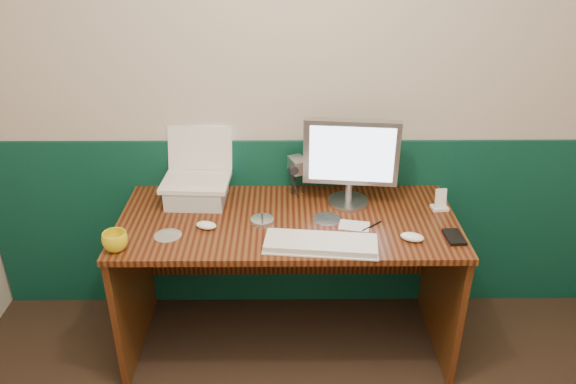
{
  "coord_description": "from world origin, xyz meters",
  "views": [
    {
      "loc": [
        -0.14,
        -0.92,
        2.08
      ],
      "look_at": [
        -0.13,
        1.23,
        0.97
      ],
      "focal_mm": 35.0,
      "sensor_mm": 36.0,
      "label": 1
    }
  ],
  "objects_px": {
    "monitor": "(350,162)",
    "mug": "(115,241)",
    "laptop": "(194,159)",
    "keyboard": "(321,244)",
    "camcorder": "(298,176)",
    "desk": "(288,283)"
  },
  "relations": [
    {
      "from": "monitor",
      "to": "camcorder",
      "type": "xyz_separation_m",
      "value": [
        -0.25,
        0.09,
        -0.12
      ]
    },
    {
      "from": "laptop",
      "to": "keyboard",
      "type": "relative_size",
      "value": 0.67
    },
    {
      "from": "mug",
      "to": "laptop",
      "type": "bearing_deg",
      "value": 56.6
    },
    {
      "from": "monitor",
      "to": "camcorder",
      "type": "distance_m",
      "value": 0.29
    },
    {
      "from": "monitor",
      "to": "mug",
      "type": "xyz_separation_m",
      "value": [
        -1.04,
        -0.42,
        -0.18
      ]
    },
    {
      "from": "laptop",
      "to": "camcorder",
      "type": "bearing_deg",
      "value": 10.89
    },
    {
      "from": "mug",
      "to": "camcorder",
      "type": "xyz_separation_m",
      "value": [
        0.79,
        0.51,
        0.07
      ]
    },
    {
      "from": "keyboard",
      "to": "laptop",
      "type": "bearing_deg",
      "value": 150.89
    },
    {
      "from": "mug",
      "to": "camcorder",
      "type": "relative_size",
      "value": 0.5
    },
    {
      "from": "laptop",
      "to": "mug",
      "type": "distance_m",
      "value": 0.56
    },
    {
      "from": "keyboard",
      "to": "mug",
      "type": "xyz_separation_m",
      "value": [
        -0.88,
        -0.02,
        0.03
      ]
    },
    {
      "from": "monitor",
      "to": "keyboard",
      "type": "xyz_separation_m",
      "value": [
        -0.16,
        -0.4,
        -0.21
      ]
    },
    {
      "from": "monitor",
      "to": "mug",
      "type": "bearing_deg",
      "value": -151.83
    },
    {
      "from": "desk",
      "to": "laptop",
      "type": "relative_size",
      "value": 4.93
    },
    {
      "from": "monitor",
      "to": "mug",
      "type": "distance_m",
      "value": 1.14
    },
    {
      "from": "desk",
      "to": "laptop",
      "type": "bearing_deg",
      "value": 158.59
    },
    {
      "from": "desk",
      "to": "keyboard",
      "type": "distance_m",
      "value": 0.48
    },
    {
      "from": "laptop",
      "to": "mug",
      "type": "xyz_separation_m",
      "value": [
        -0.29,
        -0.44,
        -0.19
      ]
    },
    {
      "from": "desk",
      "to": "monitor",
      "type": "bearing_deg",
      "value": 27.18
    },
    {
      "from": "laptop",
      "to": "camcorder",
      "type": "relative_size",
      "value": 1.5
    },
    {
      "from": "desk",
      "to": "keyboard",
      "type": "bearing_deg",
      "value": -60.12
    },
    {
      "from": "camcorder",
      "to": "laptop",
      "type": "bearing_deg",
      "value": 167.97
    }
  ]
}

